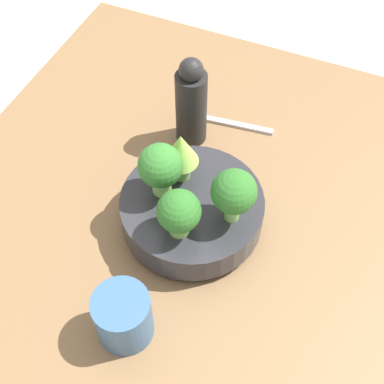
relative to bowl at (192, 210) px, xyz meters
The scene contains 10 objects.
ground_plane 0.08m from the bowl, 116.63° to the right, with size 6.00×6.00×0.00m, color beige.
table 0.06m from the bowl, 116.63° to the right, with size 0.85×0.85×0.04m.
bowl is the anchor object (origin of this frame).
broccoli_floret_back 0.09m from the bowl, 94.60° to the left, with size 0.06×0.06×0.08m.
romanesco_piece_near 0.09m from the bowl, 47.72° to the right, with size 0.05×0.05×0.09m.
broccoli_floret_right 0.09m from the bowl, ahead, with size 0.06×0.06×0.09m.
broccoli_floret_left 0.10m from the bowl, behind, with size 0.06×0.06×0.09m.
cup 0.19m from the bowl, 85.77° to the left, with size 0.08×0.08×0.08m.
pepper_mill 0.19m from the bowl, 66.39° to the right, with size 0.05×0.05×0.17m.
fork 0.22m from the bowl, 83.33° to the right, with size 0.16×0.03×0.01m.
Camera 1 is at (-0.16, 0.44, 0.73)m, focal length 50.00 mm.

